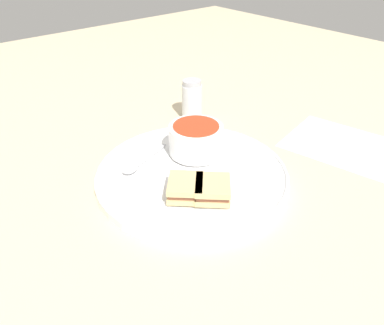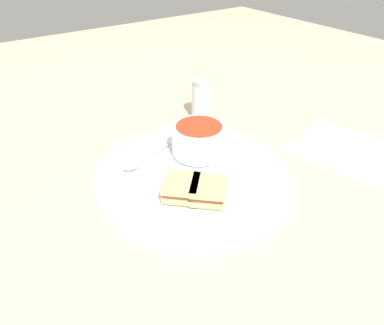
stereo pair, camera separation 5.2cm
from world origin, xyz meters
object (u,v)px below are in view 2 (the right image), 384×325
at_px(soup_bowl, 199,139).
at_px(salt_shaker, 202,100).
at_px(spoon, 135,164).
at_px(sandwich_half_far, 208,190).
at_px(sandwich_half_near, 182,187).

relative_size(soup_bowl, salt_shaker, 1.09).
bearing_deg(salt_shaker, soup_bowl, -128.22).
xyz_separation_m(spoon, sandwich_half_far, (0.05, -0.16, 0.01)).
relative_size(soup_bowl, sandwich_half_near, 1.23).
bearing_deg(sandwich_half_near, sandwich_half_far, -46.31).
height_order(spoon, salt_shaker, salt_shaker).
relative_size(spoon, salt_shaker, 1.29).
distance_m(soup_bowl, sandwich_half_near, 0.14).
bearing_deg(sandwich_half_far, spoon, 108.92).
xyz_separation_m(sandwich_half_near, salt_shaker, (0.22, 0.25, 0.01)).
xyz_separation_m(soup_bowl, salt_shaker, (0.12, 0.15, -0.00)).
xyz_separation_m(soup_bowl, sandwich_half_near, (-0.10, -0.09, -0.02)).
relative_size(soup_bowl, sandwich_half_far, 1.23).
bearing_deg(sandwich_half_far, salt_shaker, 55.31).
distance_m(soup_bowl, salt_shaker, 0.20).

